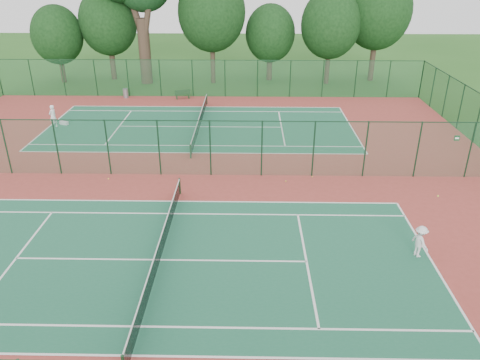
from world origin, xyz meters
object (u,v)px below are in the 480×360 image
object	(u,v)px
player_far	(53,116)
kit_bag	(64,123)
trash_bin	(126,93)
bench	(183,94)
player_near	(420,241)

from	to	relation	value
player_far	kit_bag	xyz separation A→B (m)	(0.46, 0.73, -0.77)
kit_bag	player_far	bearing A→B (deg)	-100.29
trash_bin	kit_bag	bearing A→B (deg)	-110.65
kit_bag	trash_bin	bearing A→B (deg)	91.34
player_far	kit_bag	bearing A→B (deg)	171.38
trash_bin	bench	bearing A→B (deg)	-3.20
player_far	bench	world-z (taller)	player_far
bench	kit_bag	xyz separation A→B (m)	(-8.51, -7.75, -0.32)
player_near	trash_bin	distance (m)	32.25
kit_bag	player_near	bearing A→B (deg)	-16.59
player_far	trash_bin	distance (m)	9.48
trash_bin	kit_bag	distance (m)	8.62
bench	player_far	bearing A→B (deg)	-152.48
trash_bin	player_near	bearing A→B (deg)	-53.30
trash_bin	bench	xyz separation A→B (m)	(5.47, -0.31, 0.02)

